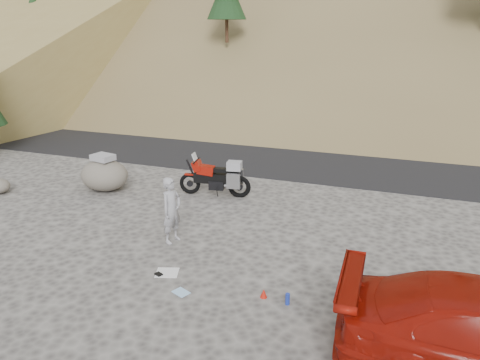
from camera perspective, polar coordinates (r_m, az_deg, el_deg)
name	(u,v)px	position (r m, az deg, el deg)	size (l,w,h in m)	color
ground	(170,241)	(11.73, -8.51, -7.36)	(140.00, 140.00, 0.00)	#464341
road	(273,152)	(19.61, 4.01, 3.40)	(120.00, 7.00, 0.05)	black
motorcycle	(218,178)	(14.40, -2.72, 0.25)	(2.26, 0.86, 1.35)	black
man	(173,241)	(11.71, -8.14, -7.38)	(0.60, 0.39, 1.64)	#97969C
boulder	(104,175)	(15.51, -16.19, 0.62)	(1.93, 1.81, 1.18)	#534D47
gear_white_cloth	(167,273)	(10.33, -8.86, -11.09)	(0.47, 0.42, 0.02)	white
gear_bottle	(288,299)	(9.19, 5.82, -14.23)	(0.08, 0.08, 0.23)	#1C32A8
gear_funnel	(264,293)	(9.37, 2.90, -13.62)	(0.14, 0.14, 0.18)	red
gear_glove_a	(159,274)	(10.26, -9.89, -11.27)	(0.16, 0.11, 0.05)	black
gear_blue_cloth	(181,292)	(9.62, -7.20, -13.42)	(0.33, 0.24, 0.01)	#9CCAF1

